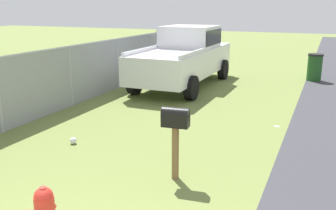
# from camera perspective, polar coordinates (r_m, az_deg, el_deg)

# --- Properties ---
(mailbox) EXTENTS (0.25, 0.46, 1.23)m
(mailbox) POSITION_cam_1_polar(r_m,az_deg,el_deg) (6.09, 1.14, -2.76)
(mailbox) COLOR brown
(mailbox) RESTS_ON ground
(pickup_truck) EXTENTS (5.61, 2.23, 2.09)m
(pickup_truck) POSITION_cam_1_polar(r_m,az_deg,el_deg) (13.60, 2.61, 7.65)
(pickup_truck) COLOR silver
(pickup_truck) RESTS_ON ground
(trash_bin) EXTENTS (0.56, 0.56, 1.03)m
(trash_bin) POSITION_cam_1_polar(r_m,az_deg,el_deg) (15.51, 21.34, 5.36)
(trash_bin) COLOR #1E4C1E
(trash_bin) RESTS_ON ground
(fence_section) EXTENTS (18.04, 0.07, 1.73)m
(fence_section) POSITION_cam_1_polar(r_m,az_deg,el_deg) (14.23, -5.09, 7.23)
(fence_section) COLOR #9EA3A8
(fence_section) RESTS_ON ground
(litter_bag_by_mailbox) EXTENTS (0.14, 0.14, 0.14)m
(litter_bag_by_mailbox) POSITION_cam_1_polar(r_m,az_deg,el_deg) (8.17, -14.17, -5.25)
(litter_bag_by_mailbox) COLOR silver
(litter_bag_by_mailbox) RESTS_ON ground
(litter_wrapper_far_scatter) EXTENTS (0.10, 0.13, 0.01)m
(litter_wrapper_far_scatter) POSITION_cam_1_polar(r_m,az_deg,el_deg) (9.42, 16.18, -3.11)
(litter_wrapper_far_scatter) COLOR silver
(litter_wrapper_far_scatter) RESTS_ON ground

